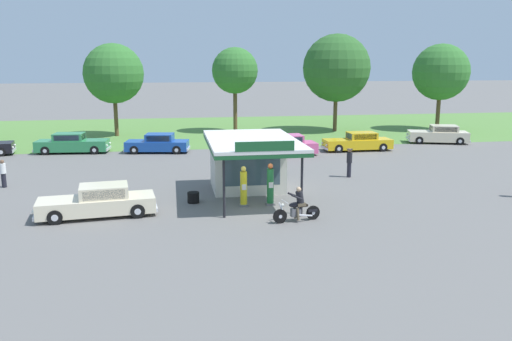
{
  "coord_description": "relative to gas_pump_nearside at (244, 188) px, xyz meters",
  "views": [
    {
      "loc": [
        -4.08,
        -23.9,
        7.06
      ],
      "look_at": [
        0.18,
        2.58,
        1.4
      ],
      "focal_mm": 36.73,
      "sensor_mm": 36.0,
      "label": 1
    }
  ],
  "objects": [
    {
      "name": "parked_car_back_row_right",
      "position": [
        19.48,
        17.24,
        -0.2
      ],
      "size": [
        5.42,
        3.29,
        1.55
      ],
      "color": "beige",
      "rests_on": "ground"
    },
    {
      "name": "tree_oak_far_left",
      "position": [
        13.14,
        26.2,
        5.24
      ],
      "size": [
        6.71,
        6.71,
        9.65
      ],
      "color": "brown",
      "rests_on": "ground"
    },
    {
      "name": "gas_pump_offside",
      "position": [
        1.34,
        0.0,
        0.05
      ],
      "size": [
        0.44,
        0.44,
        2.1
      ],
      "color": "slate",
      "rests_on": "ground"
    },
    {
      "name": "bystander_admiring_sedan",
      "position": [
        7.29,
        5.44,
        0.05
      ],
      "size": [
        0.39,
        0.39,
        1.78
      ],
      "color": "black",
      "rests_on": "ground"
    },
    {
      "name": "featured_classic_sedan",
      "position": [
        -6.84,
        -0.62,
        -0.26
      ],
      "size": [
        5.56,
        2.38,
        1.45
      ],
      "color": "beige",
      "rests_on": "ground"
    },
    {
      "name": "parked_car_back_row_far_right",
      "position": [
        -11.1,
        17.19,
        -0.21
      ],
      "size": [
        5.7,
        2.24,
        1.54
      ],
      "color": "#2D844C",
      "rests_on": "ground"
    },
    {
      "name": "parked_car_back_row_far_left",
      "position": [
        5.04,
        13.62,
        -0.22
      ],
      "size": [
        5.12,
        2.08,
        1.53
      ],
      "color": "#E55993",
      "rests_on": "ground"
    },
    {
      "name": "motorcycle_with_rider",
      "position": [
        2.03,
        -2.88,
        -0.26
      ],
      "size": [
        2.24,
        0.75,
        1.58
      ],
      "color": "black",
      "rests_on": "ground"
    },
    {
      "name": "tree_oak_right",
      "position": [
        -8.59,
        26.18,
        4.92
      ],
      "size": [
        5.55,
        5.55,
        8.63
      ],
      "color": "brown",
      "rests_on": "ground"
    },
    {
      "name": "service_station_kiosk",
      "position": [
        0.67,
        3.02,
        0.89
      ],
      "size": [
        4.52,
        7.63,
        3.54
      ],
      "color": "beige",
      "rests_on": "ground"
    },
    {
      "name": "grass_verge_strip",
      "position": [
        0.71,
        29.17,
        -0.91
      ],
      "size": [
        120.0,
        24.0,
        0.01
      ],
      "primitive_type": "cube",
      "color": "#56843D",
      "rests_on": "ground"
    },
    {
      "name": "gas_pump_nearside",
      "position": [
        0.0,
        0.0,
        0.0
      ],
      "size": [
        0.44,
        0.44,
        2.0
      ],
      "color": "slate",
      "rests_on": "ground"
    },
    {
      "name": "tree_oak_centre",
      "position": [
        2.92,
        27.36,
        5.12
      ],
      "size": [
        4.54,
        4.54,
        8.34
      ],
      "color": "brown",
      "rests_on": "ground"
    },
    {
      "name": "spare_tire_stack",
      "position": [
        -2.43,
        1.01,
        -0.65
      ],
      "size": [
        0.6,
        0.6,
        0.54
      ],
      "color": "black",
      "rests_on": "ground"
    },
    {
      "name": "parked_car_back_row_left",
      "position": [
        11.23,
        14.66,
        -0.25
      ],
      "size": [
        5.59,
        1.91,
        1.46
      ],
      "color": "gold",
      "rests_on": "ground"
    },
    {
      "name": "bystander_strolling_foreground",
      "position": [
        -12.88,
        6.0,
        -0.08
      ],
      "size": [
        0.34,
        0.34,
        1.59
      ],
      "color": "black",
      "rests_on": "ground"
    },
    {
      "name": "tree_oak_distant_spare",
      "position": [
        23.75,
        25.57,
        4.95
      ],
      "size": [
        5.68,
        5.68,
        8.72
      ],
      "color": "brown",
      "rests_on": "ground"
    },
    {
      "name": "ground_plane",
      "position": [
        0.71,
        -0.83,
        -0.92
      ],
      "size": [
        300.0,
        300.0,
        0.0
      ],
      "primitive_type": "plane",
      "color": "slate"
    },
    {
      "name": "parked_car_second_row_spare",
      "position": [
        -4.53,
        16.32,
        -0.24
      ],
      "size": [
        5.17,
        2.59,
        1.47
      ],
      "color": "#19479E",
      "rests_on": "ground"
    }
  ]
}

